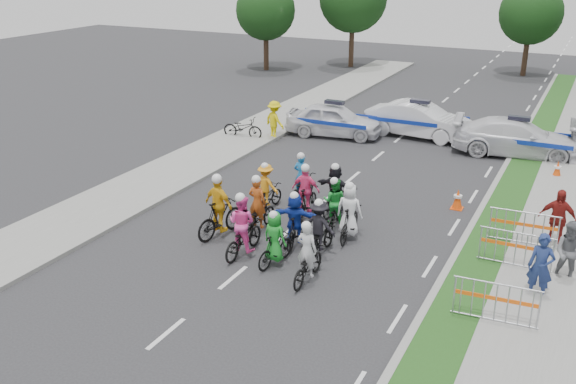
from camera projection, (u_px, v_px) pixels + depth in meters
The scene contains 33 objects.
ground at pixel (233, 278), 17.31m from camera, with size 90.00×90.00×0.00m, color #28282B.
curb_right at pixel (463, 241), 19.36m from camera, with size 0.20×60.00×0.12m, color gray.
grass_strip at pixel (487, 245), 19.07m from camera, with size 1.20×60.00×0.11m, color #214716.
sidewalk_right at pixel (552, 257), 18.32m from camera, with size 2.40×60.00×0.13m, color gray.
sidewalk_left at pixel (153, 182), 24.17m from camera, with size 3.00×60.00×0.13m, color gray.
rider_0 at pixel (307, 261), 16.94m from camera, with size 0.62×1.74×1.77m.
rider_1 at pixel (275, 244), 17.79m from camera, with size 0.76×1.64×1.67m.
rider_2 at pixel (243, 232), 18.38m from camera, with size 0.82×1.91×1.94m.
rider_3 at pixel (220, 213), 19.54m from camera, with size 1.10×2.03×2.06m.
rider_4 at pixel (319, 233), 18.38m from camera, with size 1.00×1.75×1.76m.
rider_5 at pixel (295, 223), 18.90m from camera, with size 1.45×1.72×1.76m.
rider_6 at pixel (258, 213), 19.90m from camera, with size 0.73×1.89×1.90m.
rider_7 at pixel (349, 217), 19.36m from camera, with size 0.82×1.82×1.88m.
rider_8 at pixel (334, 209), 20.18m from camera, with size 0.88×1.77×1.72m.
rider_9 at pixel (306, 197), 20.90m from camera, with size 0.97×1.82×1.89m.
rider_10 at pixel (266, 191), 21.59m from camera, with size 1.00×1.73×1.70m.
rider_11 at pixel (335, 193), 21.12m from camera, with size 1.49×1.77×1.83m.
rider_12 at pixel (302, 185), 22.38m from camera, with size 0.63×1.76×1.79m.
police_car_0 at pixel (334, 120), 30.05m from camera, with size 1.81×4.50×1.53m, color silver.
police_car_1 at pixel (419, 120), 29.86m from camera, with size 1.71×4.90×1.61m, color silver.
police_car_2 at pixel (517, 138), 27.25m from camera, with size 2.16×5.31×1.54m, color silver.
spectator_0 at pixel (541, 267), 16.03m from camera, with size 0.64×0.42×1.76m, color navy.
spectator_1 at pixel (570, 253), 16.76m from camera, with size 0.85×0.66×1.74m, color slate.
spectator_2 at pixel (557, 219), 18.75m from camera, with size 1.07×0.45×1.83m, color maroon.
marshal_hiviz at pixel (275, 120), 29.51m from camera, with size 1.15×0.66×1.79m, color yellow.
barrier_0 at pixel (495, 304), 14.95m from camera, with size 2.00×0.50×1.12m, color #A5A8AD, non-canonical shape.
barrier_1 at pixel (515, 251), 17.58m from camera, with size 2.00×0.50×1.12m, color #A5A8AD, non-canonical shape.
barrier_2 at pixel (523, 229), 18.92m from camera, with size 2.00×0.50×1.12m, color #A5A8AD, non-canonical shape.
cone_0 at pixel (458, 199), 21.76m from camera, with size 0.40×0.40×0.70m.
cone_1 at pixel (557, 170), 24.64m from camera, with size 0.40×0.40×0.70m.
parked_bike at pixel (243, 128), 29.74m from camera, with size 0.67×1.91×1.00m, color black.
tree_0 at pixel (266, 10), 45.05m from camera, with size 4.20×4.20×6.30m.
tree_4 at pixel (531, 13), 43.01m from camera, with size 4.20×4.20×6.30m.
Camera 1 is at (8.15, -13.08, 8.36)m, focal length 40.00 mm.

